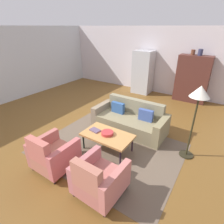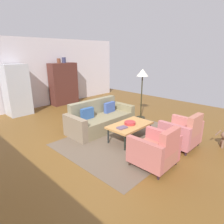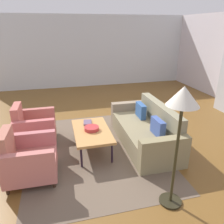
# 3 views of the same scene
# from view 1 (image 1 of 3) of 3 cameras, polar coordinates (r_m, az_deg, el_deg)

# --- Properties ---
(ground_plane) EXTENTS (11.17, 11.17, 0.00)m
(ground_plane) POSITION_cam_1_polar(r_m,az_deg,el_deg) (5.33, -1.00, -5.55)
(ground_plane) COLOR brown
(wall_back) EXTENTS (9.30, 0.12, 2.80)m
(wall_back) POSITION_cam_1_polar(r_m,az_deg,el_deg) (8.33, 15.39, 15.46)
(wall_back) COLOR silver
(wall_back) RESTS_ON ground
(wall_left) EXTENTS (0.12, 8.10, 2.80)m
(wall_left) POSITION_cam_1_polar(r_m,az_deg,el_deg) (8.26, -29.66, 13.00)
(wall_left) COLOR silver
(wall_left) RESTS_ON ground
(area_rug) EXTENTS (3.40, 2.60, 0.01)m
(area_rug) POSITION_cam_1_polar(r_m,az_deg,el_deg) (4.56, -1.04, -11.60)
(area_rug) COLOR brown
(area_rug) RESTS_ON ground
(couch) EXTENTS (2.11, 0.92, 0.86)m
(couch) POSITION_cam_1_polar(r_m,az_deg,el_deg) (5.23, 5.98, -2.71)
(couch) COLOR #817555
(couch) RESTS_ON ground
(coffee_table) EXTENTS (1.20, 0.70, 0.45)m
(coffee_table) POSITION_cam_1_polar(r_m,az_deg,el_deg) (4.29, -1.46, -7.63)
(coffee_table) COLOR black
(coffee_table) RESTS_ON ground
(armchair_left) EXTENTS (0.80, 0.80, 0.88)m
(armchair_left) POSITION_cam_1_polar(r_m,az_deg,el_deg) (4.01, -18.69, -13.13)
(armchair_left) COLOR #302118
(armchair_left) RESTS_ON ground
(armchair_right) EXTENTS (0.82, 0.82, 0.88)m
(armchair_right) POSITION_cam_1_polar(r_m,az_deg,el_deg) (3.34, -4.57, -21.02)
(armchair_right) COLOR #371D15
(armchair_right) RESTS_ON ground
(fruit_bowl) EXTENTS (0.29, 0.29, 0.07)m
(fruit_bowl) POSITION_cam_1_polar(r_m,az_deg,el_deg) (4.25, -1.53, -6.79)
(fruit_bowl) COLOR #B73133
(fruit_bowl) RESTS_ON coffee_table
(book_stack) EXTENTS (0.28, 0.20, 0.03)m
(book_stack) POSITION_cam_1_polar(r_m,az_deg,el_deg) (4.42, -5.46, -5.82)
(book_stack) COLOR #604C66
(book_stack) RESTS_ON coffee_table
(cabinet) EXTENTS (1.20, 0.51, 1.80)m
(cabinet) POSITION_cam_1_polar(r_m,az_deg,el_deg) (7.77, 24.31, 9.61)
(cabinet) COLOR #502720
(cabinet) RESTS_ON ground
(vase_tall) EXTENTS (0.15, 0.15, 0.19)m
(vase_tall) POSITION_cam_1_polar(r_m,az_deg,el_deg) (7.61, 24.57, 17.03)
(vase_tall) COLOR brown
(vase_tall) RESTS_ON cabinet
(vase_round) EXTENTS (0.17, 0.17, 0.23)m
(vase_round) POSITION_cam_1_polar(r_m,az_deg,el_deg) (7.57, 26.51, 16.79)
(vase_round) COLOR #343454
(vase_round) RESTS_ON cabinet
(refrigerator) EXTENTS (0.80, 0.73, 1.85)m
(refrigerator) POSITION_cam_1_polar(r_m,az_deg,el_deg) (8.22, 9.89, 12.46)
(refrigerator) COLOR #B7BABF
(refrigerator) RESTS_ON ground
(floor_lamp) EXTENTS (0.40, 0.40, 1.72)m
(floor_lamp) POSITION_cam_1_polar(r_m,az_deg,el_deg) (4.03, 26.08, 3.85)
(floor_lamp) COLOR black
(floor_lamp) RESTS_ON ground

